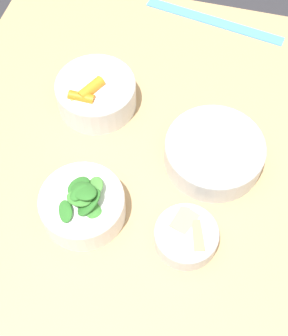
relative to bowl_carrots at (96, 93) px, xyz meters
name	(u,v)px	position (x,y,z in m)	size (l,w,h in m)	color
ground_plane	(172,291)	(0.23, -0.14, -0.77)	(10.00, 10.00, 0.00)	#2D2D33
dining_table	(188,207)	(0.23, -0.14, -0.14)	(1.07, 1.01, 0.74)	tan
bowl_carrots	(96,93)	(0.00, 0.00, 0.00)	(0.16, 0.16, 0.08)	silver
bowl_greens	(83,204)	(0.05, -0.25, 0.00)	(0.15, 0.15, 0.10)	white
bowl_beans_hotdog	(214,153)	(0.26, -0.08, -0.01)	(0.19, 0.19, 0.06)	silver
bowl_cookies	(186,235)	(0.24, -0.25, -0.01)	(0.11, 0.11, 0.04)	silver
ruler	(214,21)	(0.19, 0.31, -0.03)	(0.34, 0.08, 0.00)	#4C99E0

